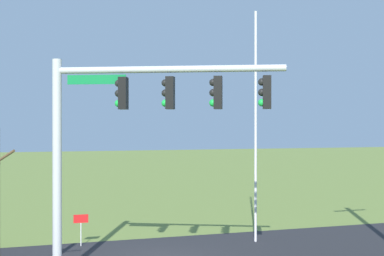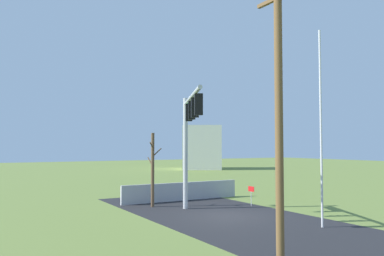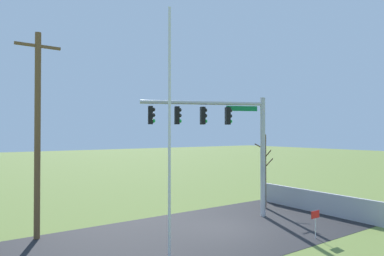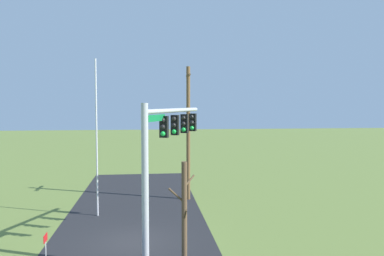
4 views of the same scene
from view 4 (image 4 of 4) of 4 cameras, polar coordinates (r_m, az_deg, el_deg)
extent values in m
plane|color=olive|center=(19.82, -8.76, -16.01)|extent=(160.00, 160.00, 0.00)
cube|color=#232326|center=(23.62, -8.36, -12.73)|extent=(28.00, 8.00, 0.01)
cylinder|color=#B2B5BA|center=(15.75, -6.84, -8.56)|extent=(0.28, 0.28, 6.66)
cylinder|color=#B2B5BA|center=(18.57, -2.54, 2.58)|extent=(6.34, 2.96, 0.20)
cube|color=#0F7238|center=(16.53, -5.15, 1.47)|extent=(1.66, 0.76, 0.28)
cube|color=black|center=(17.31, -4.09, 0.18)|extent=(0.37, 0.43, 0.96)
sphere|color=black|center=(17.16, -4.28, 1.15)|extent=(0.22, 0.22, 0.22)
sphere|color=black|center=(17.17, -4.28, 0.15)|extent=(0.22, 0.22, 0.22)
sphere|color=green|center=(17.20, -4.27, -0.85)|extent=(0.22, 0.22, 0.22)
cube|color=black|center=(18.63, -2.49, 0.43)|extent=(0.37, 0.43, 0.96)
sphere|color=black|center=(18.48, -2.65, 1.33)|extent=(0.22, 0.22, 0.22)
sphere|color=black|center=(18.49, -2.65, 0.40)|extent=(0.22, 0.22, 0.22)
sphere|color=green|center=(18.51, -2.65, -0.52)|extent=(0.22, 0.22, 0.22)
cube|color=black|center=(19.97, -1.10, 0.65)|extent=(0.37, 0.43, 0.96)
sphere|color=black|center=(19.81, -1.24, 1.49)|extent=(0.22, 0.22, 0.22)
sphere|color=black|center=(19.83, -1.24, 0.63)|extent=(0.22, 0.22, 0.22)
sphere|color=green|center=(19.84, -1.24, -0.24)|extent=(0.22, 0.22, 0.22)
cube|color=black|center=(21.31, 0.11, 0.84)|extent=(0.37, 0.43, 0.96)
sphere|color=black|center=(21.16, -0.01, 1.63)|extent=(0.22, 0.22, 0.22)
sphere|color=black|center=(21.17, -0.01, 0.82)|extent=(0.22, 0.22, 0.22)
sphere|color=green|center=(21.18, -0.01, 0.01)|extent=(0.22, 0.22, 0.22)
cylinder|color=silver|center=(23.51, -13.71, -1.44)|extent=(0.10, 0.10, 9.22)
cylinder|color=brown|center=(26.81, -0.55, -0.81)|extent=(0.26, 0.26, 9.13)
cube|color=brown|center=(26.80, -0.55, 7.67)|extent=(1.90, 0.12, 0.12)
cylinder|color=brown|center=(14.47, -1.12, -13.91)|extent=(0.20, 0.20, 4.57)
cylinder|color=brown|center=(13.98, -0.98, -12.46)|extent=(0.78, 0.07, 0.57)
cylinder|color=brown|center=(14.33, -0.42, -7.74)|extent=(0.54, 0.47, 0.39)
cylinder|color=brown|center=(14.18, -2.27, -9.77)|extent=(0.12, 0.61, 0.55)
cylinder|color=silver|center=(18.12, -20.50, -16.60)|extent=(0.04, 0.04, 0.90)
cube|color=red|center=(17.92, -20.55, -14.77)|extent=(0.56, 0.02, 0.32)
camera|label=1|loc=(21.87, 41.35, -2.55)|focal=48.88mm
camera|label=2|loc=(37.68, 11.08, -0.84)|focal=36.35mm
camera|label=3|loc=(32.42, -30.75, -0.39)|focal=31.46mm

